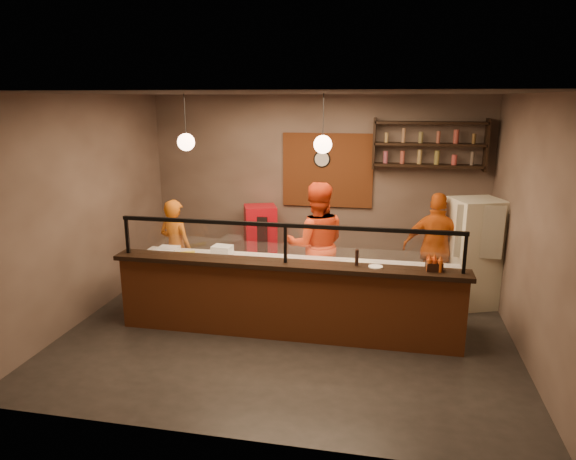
% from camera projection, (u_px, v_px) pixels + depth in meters
% --- Properties ---
extents(floor, '(6.00, 6.00, 0.00)m').
position_uv_depth(floor, '(290.00, 327.00, 7.23)').
color(floor, black).
rests_on(floor, ground).
extents(ceiling, '(6.00, 6.00, 0.00)m').
position_uv_depth(ceiling, '(290.00, 93.00, 6.44)').
color(ceiling, '#39312C').
rests_on(ceiling, wall_back).
extents(wall_back, '(6.00, 0.00, 6.00)m').
position_uv_depth(wall_back, '(316.00, 187.00, 9.21)').
color(wall_back, '#766256').
rests_on(wall_back, floor).
extents(wall_left, '(0.00, 5.00, 5.00)m').
position_uv_depth(wall_left, '(86.00, 208.00, 7.40)').
color(wall_left, '#766256').
rests_on(wall_left, floor).
extents(wall_right, '(0.00, 5.00, 5.00)m').
position_uv_depth(wall_right, '(530.00, 228.00, 6.27)').
color(wall_right, '#766256').
rests_on(wall_right, floor).
extents(wall_front, '(6.00, 0.00, 6.00)m').
position_uv_depth(wall_front, '(235.00, 280.00, 4.46)').
color(wall_front, '#766256').
rests_on(wall_front, floor).
extents(brick_patch, '(1.60, 0.04, 1.30)m').
position_uv_depth(brick_patch, '(328.00, 170.00, 9.07)').
color(brick_patch, '#954820').
rests_on(brick_patch, wall_back).
extents(service_counter, '(4.60, 0.25, 1.00)m').
position_uv_depth(service_counter, '(286.00, 302.00, 6.82)').
color(service_counter, '#954820').
rests_on(service_counter, floor).
extents(counter_ledge, '(4.70, 0.37, 0.06)m').
position_uv_depth(counter_ledge, '(285.00, 265.00, 6.69)').
color(counter_ledge, black).
rests_on(counter_ledge, service_counter).
extents(worktop_cabinet, '(4.60, 0.75, 0.85)m').
position_uv_depth(worktop_cabinet, '(292.00, 294.00, 7.32)').
color(worktop_cabinet, gray).
rests_on(worktop_cabinet, floor).
extents(worktop, '(4.60, 0.75, 0.05)m').
position_uv_depth(worktop, '(293.00, 264.00, 7.21)').
color(worktop, silver).
rests_on(worktop, worktop_cabinet).
extents(sneeze_guard, '(4.50, 0.05, 0.52)m').
position_uv_depth(sneeze_guard, '(285.00, 240.00, 6.61)').
color(sneeze_guard, white).
rests_on(sneeze_guard, counter_ledge).
extents(wall_shelving, '(1.84, 0.28, 0.85)m').
position_uv_depth(wall_shelving, '(429.00, 144.00, 8.48)').
color(wall_shelving, black).
rests_on(wall_shelving, wall_back).
extents(wall_clock, '(0.30, 0.04, 0.30)m').
position_uv_depth(wall_clock, '(322.00, 159.00, 9.03)').
color(wall_clock, black).
rests_on(wall_clock, wall_back).
extents(pendant_left, '(0.24, 0.24, 0.77)m').
position_uv_depth(pendant_left, '(186.00, 142.00, 7.07)').
color(pendant_left, black).
rests_on(pendant_left, ceiling).
extents(pendant_right, '(0.24, 0.24, 0.77)m').
position_uv_depth(pendant_right, '(323.00, 144.00, 6.71)').
color(pendant_right, black).
rests_on(pendant_right, ceiling).
extents(cook_left, '(0.66, 0.53, 1.59)m').
position_uv_depth(cook_left, '(176.00, 248.00, 8.27)').
color(cook_left, '#D06713').
rests_on(cook_left, floor).
extents(cook_mid, '(1.08, 0.93, 1.94)m').
position_uv_depth(cook_mid, '(316.00, 245.00, 7.82)').
color(cook_mid, red).
rests_on(cook_mid, floor).
extents(cook_right, '(1.08, 0.56, 1.75)m').
position_uv_depth(cook_right, '(437.00, 249.00, 7.94)').
color(cook_right, '#C55312').
rests_on(cook_right, floor).
extents(fridge, '(0.89, 0.86, 1.68)m').
position_uv_depth(fridge, '(474.00, 253.00, 7.85)').
color(fridge, beige).
rests_on(fridge, floor).
extents(red_cooler, '(0.69, 0.66, 1.28)m').
position_uv_depth(red_cooler, '(261.00, 240.00, 9.30)').
color(red_cooler, '#B10B16').
rests_on(red_cooler, floor).
extents(pizza_dough, '(0.49, 0.49, 0.01)m').
position_uv_depth(pizza_dough, '(360.00, 265.00, 7.08)').
color(pizza_dough, '#EAE3C6').
rests_on(pizza_dough, worktop).
extents(prep_tub_a, '(0.29, 0.23, 0.14)m').
position_uv_depth(prep_tub_a, '(169.00, 252.00, 7.45)').
color(prep_tub_a, silver).
rests_on(prep_tub_a, worktop).
extents(prep_tub_b, '(0.30, 0.25, 0.14)m').
position_uv_depth(prep_tub_b, '(222.00, 250.00, 7.54)').
color(prep_tub_b, white).
rests_on(prep_tub_b, worktop).
extents(prep_tub_c, '(0.33, 0.29, 0.14)m').
position_uv_depth(prep_tub_c, '(164.00, 255.00, 7.30)').
color(prep_tub_c, silver).
rests_on(prep_tub_c, worktop).
extents(rolling_pin, '(0.31, 0.22, 0.06)m').
position_uv_depth(rolling_pin, '(183.00, 253.00, 7.53)').
color(rolling_pin, gold).
rests_on(rolling_pin, worktop).
extents(condiment_caddy, '(0.21, 0.17, 0.11)m').
position_uv_depth(condiment_caddy, '(434.00, 266.00, 6.36)').
color(condiment_caddy, black).
rests_on(condiment_caddy, counter_ledge).
extents(pepper_mill, '(0.05, 0.05, 0.21)m').
position_uv_depth(pepper_mill, '(357.00, 258.00, 6.54)').
color(pepper_mill, black).
rests_on(pepper_mill, counter_ledge).
extents(small_plate, '(0.23, 0.23, 0.01)m').
position_uv_depth(small_plate, '(376.00, 267.00, 6.50)').
color(small_plate, white).
rests_on(small_plate, counter_ledge).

